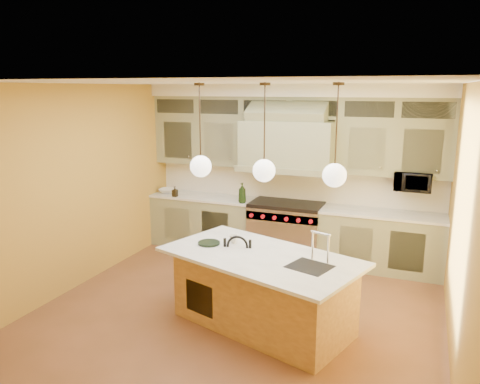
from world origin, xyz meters
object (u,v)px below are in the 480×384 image
at_px(kitchen_island, 263,289).
at_px(counter_stool, 235,275).
at_px(range, 286,230).
at_px(microwave, 413,181).

xyz_separation_m(kitchen_island, counter_stool, (-0.35, -0.02, 0.13)).
height_order(range, microwave, microwave).
bearing_deg(range, microwave, 3.12).
relative_size(kitchen_island, counter_stool, 2.42).
height_order(kitchen_island, counter_stool, kitchen_island).
relative_size(range, microwave, 2.21).
bearing_deg(microwave, range, -176.88).
bearing_deg(kitchen_island, microwave, 76.31).
relative_size(counter_stool, microwave, 1.97).
xyz_separation_m(kitchen_island, microwave, (1.55, 2.50, 0.98)).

